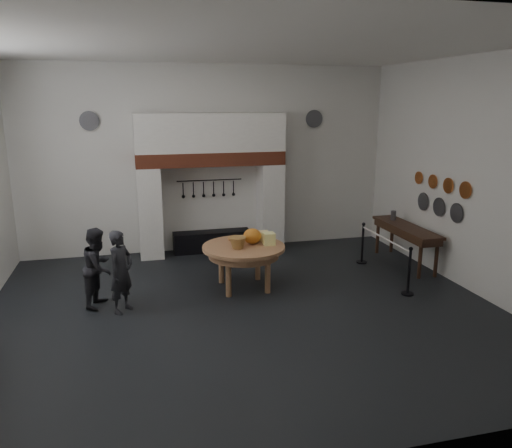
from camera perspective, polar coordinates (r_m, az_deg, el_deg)
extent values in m
cube|color=black|center=(9.08, -1.19, -9.76)|extent=(9.00, 8.00, 0.02)
cube|color=silver|center=(8.36, -1.35, 19.77)|extent=(9.00, 8.00, 0.02)
cube|color=silver|center=(12.33, -5.46, 7.36)|extent=(9.00, 0.02, 4.50)
cube|color=silver|center=(4.72, 9.68, -3.55)|extent=(9.00, 0.02, 4.50)
cube|color=silver|center=(10.39, 23.80, 5.02)|extent=(0.02, 8.00, 4.50)
cube|color=silver|center=(12.04, -12.02, 1.29)|extent=(0.55, 0.70, 2.15)
cube|color=silver|center=(12.49, 1.62, 2.04)|extent=(0.55, 0.70, 2.15)
cube|color=#9E442B|center=(11.98, -5.20, 7.46)|extent=(3.50, 0.72, 0.32)
cube|color=silver|center=(11.92, -5.27, 10.38)|extent=(3.50, 0.70, 0.90)
cube|color=black|center=(12.44, -5.05, -1.97)|extent=(1.90, 0.45, 0.50)
cylinder|color=black|center=(12.32, -5.35, 5.01)|extent=(1.60, 0.02, 0.02)
cylinder|color=tan|center=(9.83, -1.42, -2.68)|extent=(2.07, 2.07, 0.07)
ellipsoid|color=orange|center=(9.91, -0.42, -1.39)|extent=(0.36, 0.36, 0.31)
cube|color=#FEFE98|center=(9.85, 1.48, -1.70)|extent=(0.22, 0.22, 0.24)
cube|color=#F5DF92|center=(10.13, 0.91, -1.37)|extent=(0.18, 0.18, 0.20)
cone|color=#A1793B|center=(9.61, -2.10, -2.16)|extent=(0.41, 0.41, 0.22)
ellipsoid|color=#AD753D|center=(10.11, -2.41, -1.63)|extent=(0.31, 0.18, 0.13)
imported|color=black|center=(9.07, -15.17, -5.28)|extent=(0.61, 0.64, 1.48)
imported|color=black|center=(9.48, -17.56, -4.71)|extent=(0.77, 0.86, 1.45)
cube|color=#392214|center=(11.74, 16.80, -0.36)|extent=(0.55, 2.20, 0.06)
cylinder|color=#545359|center=(12.21, 15.42, 0.95)|extent=(0.12, 0.12, 0.22)
cylinder|color=#C6662D|center=(10.57, 22.81, 3.59)|extent=(0.03, 0.34, 0.34)
cylinder|color=#C6662D|center=(11.01, 21.12, 4.12)|extent=(0.03, 0.32, 0.32)
cylinder|color=#C6662D|center=(11.45, 19.56, 4.60)|extent=(0.03, 0.30, 0.30)
cylinder|color=#C6662D|center=(11.91, 18.11, 5.05)|extent=(0.03, 0.28, 0.28)
cylinder|color=#4C4C51|center=(10.82, 21.94, 1.18)|extent=(0.03, 0.40, 0.40)
cylinder|color=#4C4C51|center=(11.30, 20.18, 1.85)|extent=(0.03, 0.40, 0.40)
cylinder|color=#4C4C51|center=(11.79, 18.56, 2.45)|extent=(0.03, 0.40, 0.40)
cylinder|color=#4C4C51|center=(12.10, -18.51, 11.11)|extent=(0.44, 0.03, 0.44)
cylinder|color=#4C4C51|center=(12.90, 6.66, 11.86)|extent=(0.44, 0.03, 0.44)
cylinder|color=black|center=(10.03, 17.09, -5.31)|extent=(0.05, 0.05, 0.90)
cylinder|color=black|center=(11.70, 12.08, -2.25)|extent=(0.05, 0.05, 0.90)
cylinder|color=silver|center=(10.74, 14.52, -1.63)|extent=(0.04, 2.00, 0.04)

